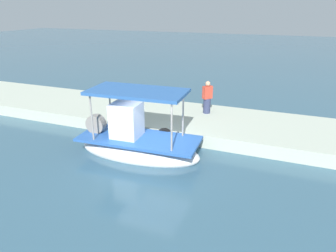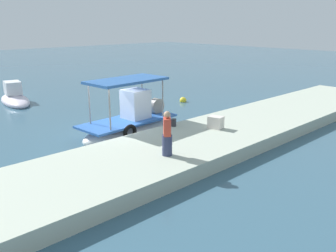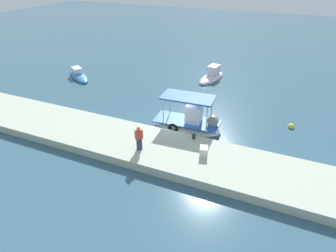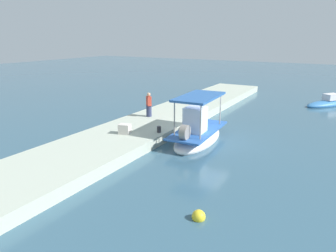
% 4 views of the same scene
% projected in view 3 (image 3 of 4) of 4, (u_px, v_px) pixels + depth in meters
% --- Properties ---
extents(ground_plane, '(120.00, 120.00, 0.00)m').
position_uv_depth(ground_plane, '(178.00, 126.00, 22.08)').
color(ground_plane, '#365B6F').
extents(dock_quay, '(36.00, 4.41, 0.58)m').
position_uv_depth(dock_quay, '(157.00, 149.00, 18.87)').
color(dock_quay, '#B4BDAA').
rests_on(dock_quay, ground_plane).
extents(main_fishing_boat, '(5.16, 2.28, 3.04)m').
position_uv_depth(main_fishing_boat, '(188.00, 123.00, 21.41)').
color(main_fishing_boat, white).
rests_on(main_fishing_boat, ground_plane).
extents(fisherman_near_bollard, '(0.51, 0.52, 1.64)m').
position_uv_depth(fisherman_near_bollard, '(139.00, 139.00, 18.05)').
color(fisherman_near_bollard, navy).
rests_on(fisherman_near_bollard, dock_quay).
extents(mooring_bollard, '(0.24, 0.24, 0.36)m').
position_uv_depth(mooring_bollard, '(194.00, 136.00, 19.39)').
color(mooring_bollard, '#2D2D33').
rests_on(mooring_bollard, dock_quay).
extents(cargo_crate, '(0.64, 0.73, 0.56)m').
position_uv_depth(cargo_crate, '(204.00, 151.00, 17.72)').
color(cargo_crate, silver).
rests_on(cargo_crate, dock_quay).
extents(marker_buoy, '(0.46, 0.46, 0.46)m').
position_uv_depth(marker_buoy, '(291.00, 126.00, 21.86)').
color(marker_buoy, yellow).
rests_on(marker_buoy, ground_plane).
extents(moored_boat_near, '(4.53, 3.77, 1.26)m').
position_uv_depth(moored_boat_near, '(79.00, 76.00, 31.13)').
color(moored_boat_near, '#3779BA').
rests_on(moored_boat_near, ground_plane).
extents(moored_boat_mid, '(2.43, 4.69, 1.64)m').
position_uv_depth(moored_boat_mid, '(212.00, 77.00, 30.68)').
color(moored_boat_mid, silver).
rests_on(moored_boat_mid, ground_plane).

